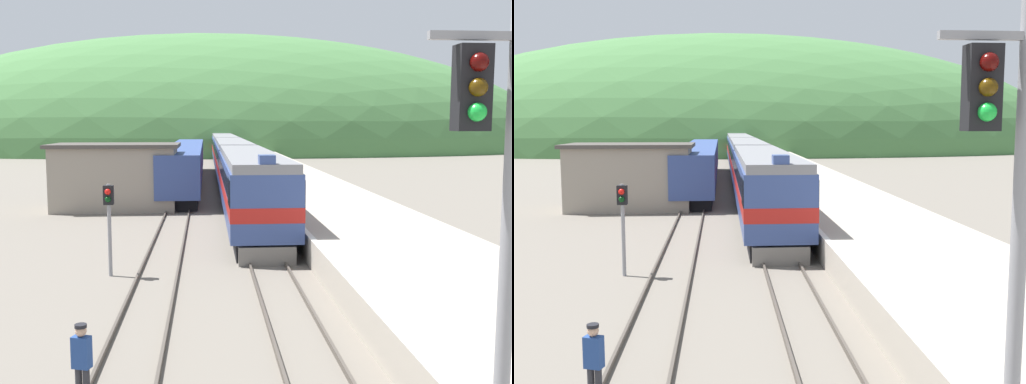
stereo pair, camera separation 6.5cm
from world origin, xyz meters
TOP-DOWN VIEW (x-y plane):
  - track_main at (0.00, 70.00)m, footprint 1.52×180.00m
  - track_siding at (-4.23, 70.00)m, footprint 1.52×180.00m
  - platform at (5.01, 50.00)m, footprint 6.76×140.00m
  - distant_hills at (0.00, 121.58)m, footprint 141.54×63.69m
  - station_shed at (-8.31, 36.35)m, footprint 8.29×5.14m
  - express_train_lead_car at (0.00, 29.58)m, footprint 3.00×20.53m
  - carriage_second at (0.00, 51.99)m, footprint 2.99×22.05m
  - carriage_third at (0.00, 74.92)m, footprint 2.99×22.05m
  - carriage_fourth at (0.00, 97.85)m, footprint 2.99×22.05m
  - carriage_fifth at (0.00, 120.79)m, footprint 2.99×22.05m
  - siding_train at (-4.23, 52.14)m, footprint 2.90×36.59m
  - signal_mast_main at (1.31, 3.39)m, footprint 2.20×0.42m
  - signal_post_siding at (-5.98, 18.57)m, footprint 0.36×0.42m
  - track_worker at (-4.89, 8.09)m, footprint 0.41×0.33m

SIDE VIEW (x-z plane):
  - distant_hills at x=0.00m, z-range -23.43..23.43m
  - track_main at x=0.00m, z-range 0.00..0.16m
  - track_siding at x=-4.23m, z-range 0.00..0.16m
  - platform at x=5.01m, z-range -0.01..1.15m
  - track_worker at x=-4.89m, z-range 0.12..1.85m
  - siding_train at x=-4.23m, z-range 0.06..3.71m
  - station_shed at x=-8.31m, z-range 0.02..4.33m
  - carriage_second at x=0.00m, z-range 0.18..4.23m
  - carriage_third at x=0.00m, z-range 0.18..4.23m
  - carriage_fourth at x=0.00m, z-range 0.18..4.23m
  - carriage_fifth at x=0.00m, z-range 0.18..4.23m
  - express_train_lead_car at x=0.00m, z-range 0.01..4.42m
  - signal_post_siding at x=-5.98m, z-range 0.76..4.21m
  - signal_mast_main at x=1.31m, z-range 1.19..8.78m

